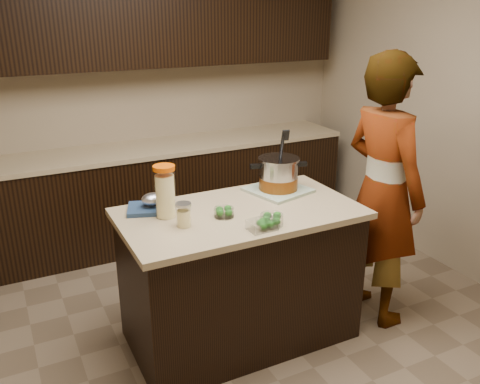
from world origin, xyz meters
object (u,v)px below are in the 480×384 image
at_px(stock_pot, 278,176).
at_px(lemonade_pitcher, 165,194).
at_px(island, 240,275).
at_px(person, 383,191).

distance_m(stock_pot, lemonade_pitcher, 0.82).
height_order(stock_pot, lemonade_pitcher, stock_pot).
relative_size(island, lemonade_pitcher, 4.71).
bearing_deg(island, lemonade_pitcher, 165.36).
distance_m(island, lemonade_pitcher, 0.74).
height_order(island, person, person).
xyz_separation_m(island, lemonade_pitcher, (-0.43, 0.11, 0.59)).
bearing_deg(person, stock_pot, 57.50).
xyz_separation_m(island, person, (0.98, -0.16, 0.46)).
height_order(island, stock_pot, stock_pot).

